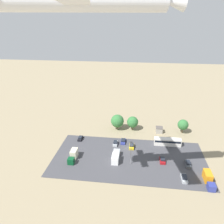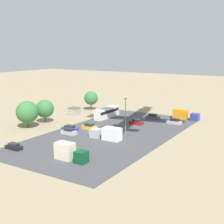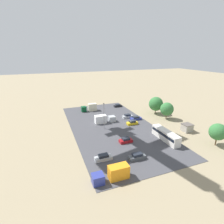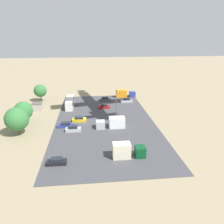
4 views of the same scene
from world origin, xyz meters
The scene contains 18 objects.
ground_plane centered at (0.00, 0.00, 0.00)m, with size 400.00×400.00×0.00m, color gray.
parking_lot_surface centered at (0.00, 7.10, 0.04)m, with size 59.64×30.18×0.08m.
shed_building centered at (-13.31, -16.20, 1.39)m, with size 3.26×3.41×2.75m.
bus centered at (-16.07, -4.81, 1.82)m, with size 11.49×2.60×3.23m.
parked_car_0 centered at (3.21, -4.63, 0.67)m, with size 1.97×4.68×1.41m.
parked_car_1 centered at (22.80, -4.72, 0.67)m, with size 1.72×4.13×1.42m.
parked_car_2 centered at (-19.43, 17.27, 0.74)m, with size 1.84×4.59×1.57m.
parked_car_3 centered at (-22.24, 8.83, 0.77)m, with size 1.74×4.59×1.66m.
parked_car_4 centered at (-0.75, -0.86, 0.75)m, with size 1.92×4.30×1.60m.
parked_car_5 centered at (6.47, -2.28, 0.76)m, with size 1.83×4.30×1.62m.
parked_car_6 centered at (-12.93, 7.72, 0.73)m, with size 2.00×4.07×1.56m.
parked_truck_0 centered at (-27.21, 17.65, 1.50)m, with size 2.33×8.34×3.10m.
parked_truck_1 centered at (5.08, 8.90, 1.51)m, with size 2.59×8.33×3.12m.
parked_truck_2 centered at (21.60, 10.38, 1.66)m, with size 2.35×7.27×3.45m.
tree_near_shed centered at (-24.28, -17.03, 4.41)m, with size 5.05×5.05×6.95m.
tree_apron_mid centered at (7.11, -16.84, 4.61)m, with size 6.37×6.37×7.80m.
tree_apron_far centered at (-0.34, -17.20, 4.32)m, with size 5.52×5.52×7.08m.
light_pole_lot_centre centered at (-0.79, 10.75, 5.37)m, with size 0.90×0.28×9.71m.
Camera 3 is at (-56.88, 29.34, 26.73)m, focal length 28.00 mm.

